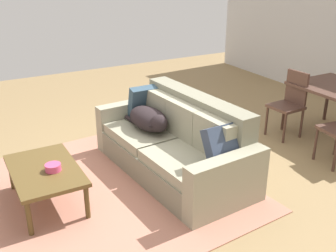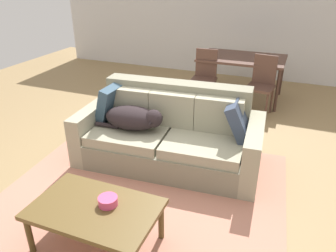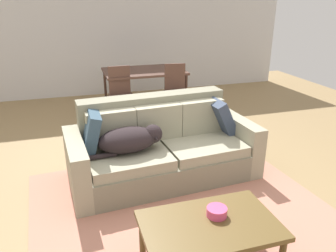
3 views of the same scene
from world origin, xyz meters
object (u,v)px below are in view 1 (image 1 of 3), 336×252
object	(u,v)px
dog_on_left_cushion	(149,119)
throw_pillow_by_left_arm	(146,102)
bowl_on_coffee_table	(53,167)
coffee_table	(45,172)
throw_pillow_by_right_arm	(225,146)
couch	(177,145)
dining_chair_near_left	(290,101)

from	to	relation	value
dog_on_left_cushion	throw_pillow_by_left_arm	distance (m)	0.44
throw_pillow_by_left_arm	bowl_on_coffee_table	world-z (taller)	throw_pillow_by_left_arm
throw_pillow_by_left_arm	coffee_table	size ratio (longest dim) A/B	0.44
dog_on_left_cushion	throw_pillow_by_right_arm	bearing A→B (deg)	8.95
coffee_table	couch	bearing A→B (deg)	88.08
couch	throw_pillow_by_left_arm	bearing A→B (deg)	176.66
coffee_table	dining_chair_near_left	bearing A→B (deg)	91.54
dog_on_left_cushion	dining_chair_near_left	distance (m)	2.11
coffee_table	throw_pillow_by_right_arm	bearing A→B (deg)	62.95
dog_on_left_cushion	bowl_on_coffee_table	distance (m)	1.35
throw_pillow_by_left_arm	dining_chair_near_left	size ratio (longest dim) A/B	0.49
throw_pillow_by_left_arm	dog_on_left_cushion	bearing A→B (deg)	-20.97
bowl_on_coffee_table	couch	bearing A→B (deg)	91.37
coffee_table	throw_pillow_by_left_arm	bearing A→B (deg)	115.96
throw_pillow_by_left_arm	couch	bearing A→B (deg)	0.91
couch	throw_pillow_by_right_arm	bearing A→B (deg)	3.34
dog_on_left_cushion	throw_pillow_by_left_arm	size ratio (longest dim) A/B	1.79
throw_pillow_by_left_arm	coffee_table	distance (m)	1.70
dog_on_left_cushion	bowl_on_coffee_table	world-z (taller)	dog_on_left_cushion
couch	dining_chair_near_left	xyz separation A→B (m)	(-0.14, 1.92, 0.18)
coffee_table	bowl_on_coffee_table	bearing A→B (deg)	38.82
coffee_table	bowl_on_coffee_table	world-z (taller)	bowl_on_coffee_table
throw_pillow_by_left_arm	throw_pillow_by_right_arm	distance (m)	1.57
throw_pillow_by_left_arm	throw_pillow_by_right_arm	size ratio (longest dim) A/B	1.05
bowl_on_coffee_table	dining_chair_near_left	bearing A→B (deg)	93.02
couch	dining_chair_near_left	distance (m)	1.94
bowl_on_coffee_table	throw_pillow_by_right_arm	bearing A→B (deg)	64.45
couch	bowl_on_coffee_table	distance (m)	1.46
dog_on_left_cushion	bowl_on_coffee_table	size ratio (longest dim) A/B	5.10
throw_pillow_by_right_arm	dining_chair_near_left	xyz separation A→B (m)	(-0.92, 1.82, -0.11)
dog_on_left_cushion	throw_pillow_by_left_arm	xyz separation A→B (m)	(-0.41, 0.16, 0.07)
throw_pillow_by_left_arm	throw_pillow_by_right_arm	world-z (taller)	throw_pillow_by_left_arm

